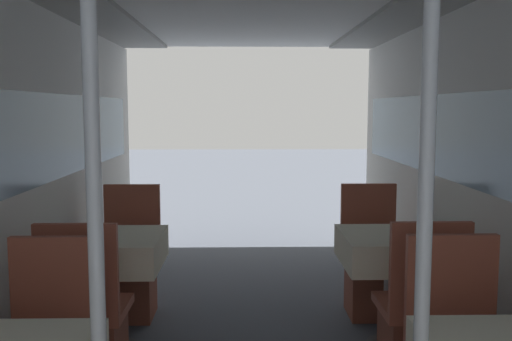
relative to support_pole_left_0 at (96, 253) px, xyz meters
name	(u,v)px	position (x,y,z in m)	size (l,w,h in m)	color
wall_left	(2,191)	(-0.77, 1.13, 0.03)	(0.05, 6.32, 2.14)	silver
wall_right	(502,190)	(1.83, 1.13, 0.03)	(0.05, 6.32, 2.14)	silver
support_pole_left_0	(96,253)	(0.00, 0.00, 0.00)	(0.05, 0.05, 2.14)	silver
dining_table_left_1	(111,254)	(-0.37, 1.74, -0.46)	(0.65, 0.65, 0.73)	#4C4C51
chair_left_near_1	(88,338)	(-0.37, 1.18, -0.77)	(0.42, 0.42, 0.96)	brown
chair_left_far_1	(129,276)	(-0.37, 2.31, -0.77)	(0.42, 0.42, 0.96)	brown
support_pole_right_0	(424,251)	(1.06, 0.00, 0.00)	(0.05, 0.05, 2.14)	silver
dining_table_right_1	(393,253)	(1.42, 1.74, -0.46)	(0.65, 0.65, 0.73)	#4C4C51
chair_right_near_1	(418,335)	(1.42, 1.18, -0.77)	(0.42, 0.42, 0.96)	brown
chair_right_far_1	(372,275)	(1.42, 2.31, -0.77)	(0.42, 0.42, 0.96)	brown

